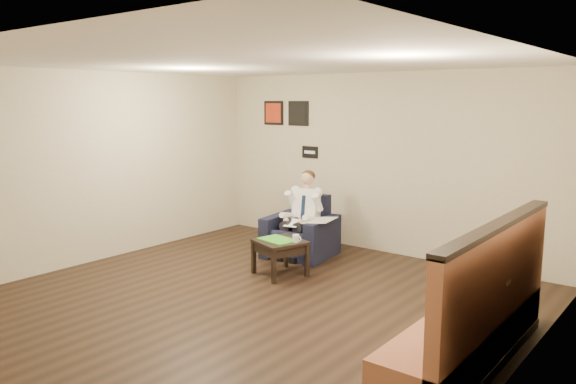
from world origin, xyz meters
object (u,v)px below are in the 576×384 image
Objects in this scene: side_table at (280,258)px; banquette at (467,294)px; seated_man at (297,218)px; green_folder at (277,240)px; armchair at (300,227)px; cafe_table at (471,316)px; smartphone at (293,239)px; coffee_mug at (296,238)px.

banquette is (2.98, -1.01, 0.42)m from side_table.
green_folder is (0.30, -0.83, -0.13)m from seated_man.
banquette is (3.34, -1.95, 0.21)m from armchair.
green_folder is at bearing 164.41° from cafe_table.
smartphone is (0.47, -0.79, 0.04)m from armchair.
side_table is 0.38m from coffee_mug.
banquette reaches higher than seated_man.
coffee_mug is 2.95m from banquette.
seated_man is 8.22× the size of smartphone.
smartphone is at bearing 47.17° from green_folder.
cafe_table is (3.00, -0.84, -0.09)m from green_folder.
green_folder is at bearing -78.10° from seated_man.
banquette is 3.22× the size of cafe_table.
side_table is (0.34, -0.82, -0.38)m from seated_man.
cafe_table is (2.85, -0.99, -0.09)m from smartphone.
side_table is 3.17m from banquette.
green_folder is at bearing 161.66° from banquette.
armchair is 3.87m from banquette.
seated_man reaches higher than smartphone.
seated_man is at bearing 151.12° from banquette.
coffee_mug is at bearing -7.10° from smartphone.
armchair reaches higher than coffee_mug.
banquette reaches higher than side_table.
banquette is at bearing -21.24° from coffee_mug.
green_folder is (0.32, -0.95, 0.04)m from armchair.
seated_man is 0.48× the size of banquette.
banquette is (2.75, -1.07, 0.13)m from coffee_mug.
side_table is 0.31m from smartphone.
armchair is 6.20× the size of smartphone.
green_folder is at bearing -79.51° from armchair.
side_table is 3.93× the size of smartphone.
coffee_mug is at bearing 158.76° from banquette.
seated_man is 0.82m from smartphone.
cafe_table is at bearing -15.59° from green_folder.
seated_man is 0.97m from side_table.
green_folder is 0.60× the size of cafe_table.
cafe_table is at bearing 9.68° from smartphone.
armchair is 1.00m from green_folder.
cafe_table is at bearing -34.97° from seated_man.
side_table is at bearing 14.82° from green_folder.
cafe_table is at bearing -15.96° from side_table.
banquette is (3.02, -1.00, 0.17)m from green_folder.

